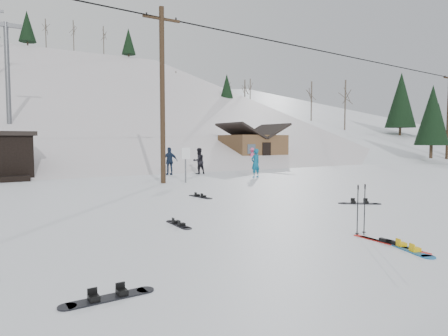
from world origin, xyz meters
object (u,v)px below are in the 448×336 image
utility_pole (162,93)px  hero_skis (389,243)px  cabin (253,149)px  hero_snowboard (408,248)px

utility_pole → hero_skis: 14.76m
utility_pole → cabin: utility_pole is taller
cabin → hero_snowboard: bearing=-119.4°
cabin → hero_snowboard: (-13.78, -24.45, -1.46)m
hero_snowboard → cabin: bearing=-11.4°
utility_pole → cabin: bearing=37.6°
cabin → hero_skis: cabin is taller
cabin → hero_skis: size_ratio=2.88×
hero_skis → utility_pole: bearing=88.8°
utility_pole → cabin: 16.71m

